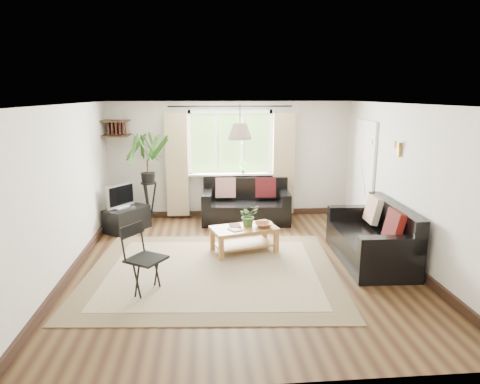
{
  "coord_description": "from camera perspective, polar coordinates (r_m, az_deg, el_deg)",
  "views": [
    {
      "loc": [
        -0.55,
        -6.06,
        2.54
      ],
      "look_at": [
        0.0,
        0.4,
        1.05
      ],
      "focal_mm": 32.0,
      "sensor_mm": 36.0,
      "label": 1
    }
  ],
  "objects": [
    {
      "name": "window",
      "position": [
        8.84,
        -1.29,
        6.51
      ],
      "size": [
        2.5,
        0.16,
        2.16
      ],
      "primitive_type": null,
      "color": "white",
      "rests_on": "wall_back"
    },
    {
      "name": "bowl",
      "position": [
        6.98,
        3.15,
        -4.39
      ],
      "size": [
        0.31,
        0.31,
        0.07
      ],
      "primitive_type": "imported",
      "rotation": [
        0.0,
        0.0,
        0.08
      ],
      "color": "brown",
      "rests_on": "coffee_table"
    },
    {
      "name": "tv",
      "position": [
        8.32,
        -15.65,
        -0.44
      ],
      "size": [
        0.55,
        0.63,
        0.48
      ],
      "primitive_type": null,
      "rotation": [
        0.0,
        0.0,
        0.92
      ],
      "color": "#A5A5AA",
      "rests_on": "tv_stand"
    },
    {
      "name": "palm_stand",
      "position": [
        8.62,
        -12.14,
        1.72
      ],
      "size": [
        0.9,
        0.9,
        1.81
      ],
      "primitive_type": null,
      "rotation": [
        0.0,
        0.0,
        -0.35
      ],
      "color": "black",
      "rests_on": "floor"
    },
    {
      "name": "sofa_back",
      "position": [
        8.62,
        0.78,
        -1.37
      ],
      "size": [
        1.8,
        0.99,
        0.82
      ],
      "primitive_type": null,
      "rotation": [
        0.0,
        0.0,
        -0.07
      ],
      "color": "black",
      "rests_on": "floor"
    },
    {
      "name": "folding_chair",
      "position": [
        5.69,
        -12.38,
        -8.89
      ],
      "size": [
        0.65,
        0.65,
        0.9
      ],
      "primitive_type": null,
      "rotation": [
        0.0,
        0.0,
        0.99
      ],
      "color": "black",
      "rests_on": "floor"
    },
    {
      "name": "floor",
      "position": [
        6.59,
        0.3,
        -9.72
      ],
      "size": [
        5.5,
        5.5,
        0.0
      ],
      "primitive_type": "plane",
      "color": "black",
      "rests_on": "ground"
    },
    {
      "name": "wall_back",
      "position": [
        8.93,
        -1.29,
        4.3
      ],
      "size": [
        5.0,
        0.02,
        2.4
      ],
      "primitive_type": "cube",
      "color": "beige",
      "rests_on": "floor"
    },
    {
      "name": "coffee_table",
      "position": [
        7.03,
        0.54,
        -6.38
      ],
      "size": [
        1.16,
        0.83,
        0.43
      ],
      "primitive_type": null,
      "rotation": [
        0.0,
        0.0,
        0.27
      ],
      "color": "brown",
      "rests_on": "floor"
    },
    {
      "name": "wall_right",
      "position": [
        6.92,
        21.42,
        0.87
      ],
      "size": [
        0.02,
        5.5,
        2.4
      ],
      "primitive_type": "cube",
      "color": "beige",
      "rests_on": "floor"
    },
    {
      "name": "sofa_right",
      "position": [
        6.92,
        16.98,
        -5.43
      ],
      "size": [
        1.85,
        0.97,
        0.85
      ],
      "primitive_type": null,
      "rotation": [
        0.0,
        0.0,
        -1.61
      ],
      "color": "black",
      "rests_on": "floor"
    },
    {
      "name": "wall_front",
      "position": [
        3.61,
        4.33,
        -8.85
      ],
      "size": [
        5.0,
        0.02,
        2.4
      ],
      "primitive_type": "cube",
      "color": "beige",
      "rests_on": "floor"
    },
    {
      "name": "wall_sconce",
      "position": [
        7.07,
        20.2,
        5.66
      ],
      "size": [
        0.12,
        0.12,
        0.28
      ],
      "primitive_type": null,
      "color": "beige",
      "rests_on": "wall_right"
    },
    {
      "name": "door",
      "position": [
        8.47,
        16.12,
        1.95
      ],
      "size": [
        0.06,
        0.96,
        2.06
      ],
      "primitive_type": "cube",
      "color": "silver",
      "rests_on": "wall_right"
    },
    {
      "name": "sill_plant",
      "position": [
        8.85,
        0.38,
        3.34
      ],
      "size": [
        0.14,
        0.1,
        0.27
      ],
      "primitive_type": "imported",
      "color": "#2D6023",
      "rests_on": "window"
    },
    {
      "name": "corner_shelf",
      "position": [
        8.75,
        -16.23,
        8.17
      ],
      "size": [
        0.5,
        0.5,
        0.34
      ],
      "primitive_type": null,
      "color": "black",
      "rests_on": "wall_back"
    },
    {
      "name": "pendant_lamp",
      "position": [
        6.5,
        0.0,
        8.62
      ],
      "size": [
        0.36,
        0.36,
        0.54
      ],
      "primitive_type": null,
      "color": "beige",
      "rests_on": "ceiling"
    },
    {
      "name": "book_a",
      "position": [
        6.79,
        -1.26,
        -5.12
      ],
      "size": [
        0.24,
        0.26,
        0.02
      ],
      "primitive_type": "imported",
      "rotation": [
        0.0,
        0.0,
        0.52
      ],
      "color": "silver",
      "rests_on": "coffee_table"
    },
    {
      "name": "tv_stand",
      "position": [
        8.42,
        -14.83,
        -3.5
      ],
      "size": [
        0.87,
        0.93,
        0.44
      ],
      "primitive_type": "cube",
      "rotation": [
        0.0,
        0.0,
        0.92
      ],
      "color": "black",
      "rests_on": "floor"
    },
    {
      "name": "book_b",
      "position": [
        7.0,
        -1.39,
        -4.55
      ],
      "size": [
        0.2,
        0.25,
        0.02
      ],
      "primitive_type": "imported",
      "rotation": [
        0.0,
        0.0,
        0.08
      ],
      "color": "#512520",
      "rests_on": "coffee_table"
    },
    {
      "name": "wall_left",
      "position": [
        6.5,
        -22.2,
        0.08
      ],
      "size": [
        0.02,
        5.5,
        2.4
      ],
      "primitive_type": "cube",
      "color": "beige",
      "rests_on": "floor"
    },
    {
      "name": "rug",
      "position": [
        6.38,
        -3.67,
        -10.44
      ],
      "size": [
        3.83,
        3.35,
        0.02
      ],
      "primitive_type": "cube",
      "rotation": [
        0.0,
        0.0,
        -0.08
      ],
      "color": "beige",
      "rests_on": "floor"
    },
    {
      "name": "ceiling",
      "position": [
        6.09,
        0.33,
        11.63
      ],
      "size": [
        5.5,
        5.5,
        0.0
      ],
      "primitive_type": "plane",
      "rotation": [
        3.14,
        0.0,
        0.0
      ],
      "color": "white",
      "rests_on": "floor"
    },
    {
      "name": "table_plant",
      "position": [
        6.99,
        1.13,
        -3.15
      ],
      "size": [
        0.41,
        0.39,
        0.35
      ],
      "primitive_type": "imported",
      "rotation": [
        0.0,
        0.0,
        0.45
      ],
      "color": "#355D25",
      "rests_on": "coffee_table"
    }
  ]
}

